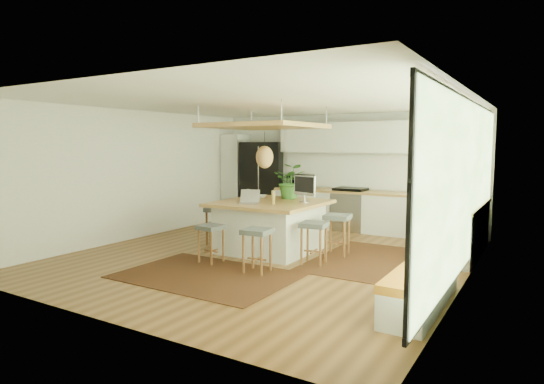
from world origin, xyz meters
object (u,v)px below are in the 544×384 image
Objects in this scene: island at (270,226)px; stool_right_back at (337,236)px; stool_near_right at (257,250)px; monitor at (305,188)px; stool_right_front at (314,243)px; stool_near_left at (211,242)px; fridge at (263,186)px; stool_left_side at (218,226)px; island_plant at (291,185)px; microwave at (300,180)px; laptop at (249,197)px.

island is 2.49× the size of stool_right_back.
monitor is (-0.02, 1.63, 0.83)m from stool_near_right.
island is at bearing 157.34° from stool_right_front.
stool_right_back is at bearing 83.64° from stool_right_front.
stool_right_back is at bearing 43.98° from stool_near_left.
stool_near_right is (2.52, -4.15, -0.57)m from fridge.
stool_right_front reaches higher than stool_near_left.
stool_near_right is 0.97× the size of stool_right_front.
stool_left_side reaches higher than stool_right_front.
stool_right_back is 1.41m from island_plant.
microwave is 0.85× the size of island_plant.
laptop is 0.70× the size of monitor.
monitor is at bearing -62.61° from fridge.
microwave is (1.10, -0.02, 0.20)m from fridge.
laptop reaches higher than stool_near_right.
fridge reaches higher than stool_right_front.
stool_near_left is 1.98m from monitor.
fridge reaches higher than stool_left_side.
monitor is (-0.55, 0.72, 0.83)m from stool_right_front.
stool_near_right is 1.00× the size of island_plant.
stool_near_right is 1.05m from stool_right_front.
stool_right_back is (1.22, 0.30, -0.11)m from island.
island_plant reaches higher than stool_left_side.
fridge is 3.84× the size of monitor.
stool_right_front is 1.23m from monitor.
laptop is (0.23, 0.79, 0.70)m from stool_near_left.
fridge is at bearing 110.63° from stool_near_left.
stool_near_right is 1.17× the size of microwave.
stool_right_front is at bearing -50.15° from microwave.
laptop is (1.75, -3.25, 0.12)m from fridge.
stool_right_back reaches higher than stool_near_left.
stool_right_front is at bearing 27.14° from stool_near_left.
island_plant reaches higher than microwave.
stool_right_back reaches higher than stool_near_right.
island_plant is at bearing 166.15° from stool_right_back.
stool_right_front is 0.95× the size of stool_left_side.
island_plant is at bearing 134.02° from stool_right_front.
stool_right_front is 2.38m from stool_left_side.
stool_right_back is 1.26× the size of microwave.
fridge is 2.95m from stool_left_side.
fridge is 2.76× the size of stool_right_back.
island is 1.50m from stool_near_right.
stool_right_back reaches higher than stool_right_front.
fridge is at bearing 121.23° from stool_near_right.
island_plant reaches higher than stool_right_back.
microwave is (-1.95, 3.23, 0.77)m from stool_right_front.
stool_near_right is 1.29× the size of monitor.
laptop is at bearing -109.51° from island.
stool_near_left is 0.86× the size of stool_right_back.
island reaches higher than stool_right_front.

